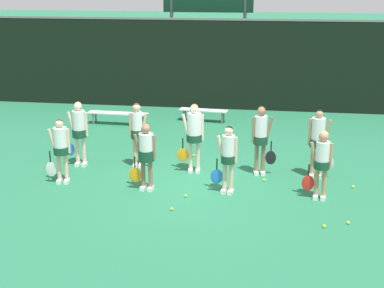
# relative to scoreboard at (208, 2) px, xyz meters

# --- Properties ---
(ground_plane) EXTENTS (140.00, 140.00, 0.00)m
(ground_plane) POSITION_rel_scoreboard_xyz_m (0.77, -9.43, -3.92)
(ground_plane) COLOR #26724C
(fence_windscreen) EXTENTS (60.00, 0.08, 3.43)m
(fence_windscreen) POSITION_rel_scoreboard_xyz_m (0.77, -1.71, -2.20)
(fence_windscreen) COLOR black
(fence_windscreen) RESTS_ON ground_plane
(scoreboard) EXTENTS (3.61, 0.15, 5.07)m
(scoreboard) POSITION_rel_scoreboard_xyz_m (0.00, 0.00, 0.00)
(scoreboard) COLOR #515156
(scoreboard) RESTS_ON ground_plane
(bench_courtside) EXTENTS (2.11, 0.44, 0.42)m
(bench_courtside) POSITION_rel_scoreboard_xyz_m (-2.54, -4.57, -3.55)
(bench_courtside) COLOR silver
(bench_courtside) RESTS_ON ground_plane
(bench_far) EXTENTS (1.73, 0.55, 0.43)m
(bench_far) POSITION_rel_scoreboard_xyz_m (0.31, -3.70, -3.56)
(bench_far) COLOR silver
(bench_far) RESTS_ON ground_plane
(player_0) EXTENTS (0.64, 0.37, 1.61)m
(player_0) POSITION_rel_scoreboard_xyz_m (-2.36, -10.07, -2.98)
(player_0) COLOR beige
(player_0) RESTS_ON ground_plane
(player_1) EXTENTS (0.67, 0.38, 1.62)m
(player_1) POSITION_rel_scoreboard_xyz_m (-0.21, -10.22, -2.97)
(player_1) COLOR #8C664C
(player_1) RESTS_ON ground_plane
(player_2) EXTENTS (0.62, 0.34, 1.63)m
(player_2) POSITION_rel_scoreboard_xyz_m (1.71, -10.13, -2.98)
(player_2) COLOR beige
(player_2) RESTS_ON ground_plane
(player_3) EXTENTS (0.64, 0.35, 1.61)m
(player_3) POSITION_rel_scoreboard_xyz_m (3.82, -10.17, -2.97)
(player_3) COLOR tan
(player_3) RESTS_ON ground_plane
(player_4) EXTENTS (0.65, 0.38, 1.75)m
(player_4) POSITION_rel_scoreboard_xyz_m (-2.35, -8.79, -2.88)
(player_4) COLOR beige
(player_4) RESTS_ON ground_plane
(player_5) EXTENTS (0.61, 0.32, 1.74)m
(player_5) POSITION_rel_scoreboard_xyz_m (-0.80, -8.66, -2.90)
(player_5) COLOR tan
(player_5) RESTS_ON ground_plane
(player_6) EXTENTS (0.69, 0.40, 1.81)m
(player_6) POSITION_rel_scoreboard_xyz_m (0.73, -8.83, -2.84)
(player_6) COLOR beige
(player_6) RESTS_ON ground_plane
(player_7) EXTENTS (0.63, 0.36, 1.78)m
(player_7) POSITION_rel_scoreboard_xyz_m (2.42, -8.75, -2.87)
(player_7) COLOR #8C664C
(player_7) RESTS_ON ground_plane
(player_8) EXTENTS (0.67, 0.38, 1.75)m
(player_8) POSITION_rel_scoreboard_xyz_m (3.83, -8.76, -2.89)
(player_8) COLOR tan
(player_8) RESTS_ON ground_plane
(tennis_ball_0) EXTENTS (0.07, 0.07, 0.07)m
(tennis_ball_0) POSITION_rel_scoreboard_xyz_m (0.60, -11.31, -3.89)
(tennis_ball_0) COLOR #CCE033
(tennis_ball_0) RESTS_ON ground_plane
(tennis_ball_1) EXTENTS (0.07, 0.07, 0.07)m
(tennis_ball_1) POSITION_rel_scoreboard_xyz_m (4.31, -11.45, -3.89)
(tennis_ball_1) COLOR #CCE033
(tennis_ball_1) RESTS_ON ground_plane
(tennis_ball_2) EXTENTS (0.07, 0.07, 0.07)m
(tennis_ball_2) POSITION_rel_scoreboard_xyz_m (3.81, -11.69, -3.89)
(tennis_ball_2) COLOR #CCE033
(tennis_ball_2) RESTS_ON ground_plane
(tennis_ball_3) EXTENTS (0.07, 0.07, 0.07)m
(tennis_ball_3) POSITION_rel_scoreboard_xyz_m (0.55, -7.61, -3.89)
(tennis_ball_3) COLOR #CCE033
(tennis_ball_3) RESTS_ON ground_plane
(tennis_ball_4) EXTENTS (0.07, 0.07, 0.07)m
(tennis_ball_4) POSITION_rel_scoreboard_xyz_m (0.79, -10.55, -3.89)
(tennis_ball_4) COLOR #CCE033
(tennis_ball_4) RESTS_ON ground_plane
(tennis_ball_5) EXTENTS (0.07, 0.07, 0.07)m
(tennis_ball_5) POSITION_rel_scoreboard_xyz_m (2.56, -9.26, -3.89)
(tennis_ball_5) COLOR #CCE033
(tennis_ball_5) RESTS_ON ground_plane
(tennis_ball_6) EXTENTS (0.07, 0.07, 0.07)m
(tennis_ball_6) POSITION_rel_scoreboard_xyz_m (4.68, -9.39, -3.89)
(tennis_ball_6) COLOR #CCE033
(tennis_ball_6) RESTS_ON ground_plane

